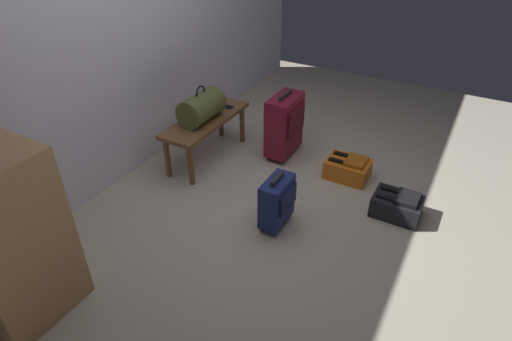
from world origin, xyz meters
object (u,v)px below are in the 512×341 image
bench (206,125)px  duffel_bag_olive (202,107)px  suitcase_small_navy (277,201)px  cell_phone (226,106)px  side_cabinet (10,242)px  backpack_dark (397,205)px  suitcase_upright_burgundy (284,124)px  backpack_orange (348,168)px

bench → duffel_bag_olive: 0.21m
duffel_bag_olive → suitcase_small_navy: bearing=-116.8°
bench → cell_phone: (0.30, -0.04, 0.07)m
duffel_bag_olive → cell_phone: 0.37m
bench → side_cabinet: bearing=-178.3°
duffel_bag_olive → backpack_dark: bearing=-88.1°
duffel_bag_olive → suitcase_small_navy: duffel_bag_olive is taller
suitcase_upright_burgundy → duffel_bag_olive: bearing=126.6°
suitcase_upright_burgundy → suitcase_small_navy: 1.08m
bench → side_cabinet: size_ratio=0.91×
cell_phone → suitcase_upright_burgundy: (0.11, -0.58, -0.10)m
suitcase_small_navy → bench: bearing=61.1°
cell_phone → suitcase_upright_burgundy: 0.60m
backpack_dark → suitcase_small_navy: bearing=126.6°
bench → backpack_dark: bench is taller
bench → backpack_dark: bearing=-89.6°
suitcase_upright_burgundy → suitcase_small_navy: bearing=-156.8°
bench → backpack_orange: (0.34, -1.31, -0.27)m
bench → side_cabinet: side_cabinet is taller
duffel_bag_olive → backpack_orange: 1.44m
backpack_orange → backpack_dark: bearing=-121.9°
suitcase_small_navy → duffel_bag_olive: bearing=63.2°
bench → side_cabinet: (-2.02, -0.06, 0.19)m
duffel_bag_olive → suitcase_upright_burgundy: duffel_bag_olive is taller
suitcase_small_navy → side_cabinet: (-1.45, 0.98, 0.31)m
side_cabinet → duffel_bag_olive: bearing=1.7°
duffel_bag_olive → side_cabinet: 1.97m
bench → cell_phone: bearing=-7.2°
bench → cell_phone: size_ratio=6.94×
cell_phone → suitcase_upright_burgundy: suitcase_upright_burgundy is taller
suitcase_small_navy → backpack_orange: suitcase_small_navy is taller
duffel_bag_olive → suitcase_upright_burgundy: bearing=-53.4°
bench → suitcase_upright_burgundy: size_ratio=1.52×
backpack_dark → side_cabinet: 2.74m
duffel_bag_olive → side_cabinet: bearing=-178.3°
backpack_orange → backpack_dark: same height
duffel_bag_olive → suitcase_small_navy: (-0.53, -1.04, -0.32)m
duffel_bag_olive → backpack_orange: (0.39, -1.31, -0.47)m
backpack_orange → side_cabinet: 2.71m
bench → duffel_bag_olive: size_ratio=2.27×
cell_phone → backpack_orange: size_ratio=0.38×
duffel_bag_olive → backpack_dark: duffel_bag_olive is taller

